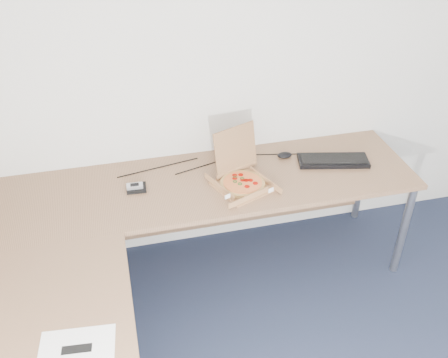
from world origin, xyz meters
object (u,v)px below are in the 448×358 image
object	(u,v)px
desk	(169,239)
wallet	(136,188)
pizza_box	(242,180)
keyboard	(333,161)
drinking_glass	(246,150)

from	to	relation	value
desk	wallet	xyz separation A→B (m)	(-0.12, 0.45, 0.04)
pizza_box	wallet	size ratio (longest dim) A/B	3.04
desk	keyboard	distance (m)	1.21
desk	pizza_box	distance (m)	0.61
drinking_glass	keyboard	size ratio (longest dim) A/B	0.30
keyboard	wallet	distance (m)	1.25
pizza_box	keyboard	distance (m)	0.64
desk	drinking_glass	size ratio (longest dim) A/B	18.60
keyboard	desk	bearing A→B (deg)	-145.60
wallet	drinking_glass	bearing A→B (deg)	16.59
desk	keyboard	bearing A→B (deg)	21.71
drinking_glass	keyboard	distance (m)	0.56
desk	keyboard	xyz separation A→B (m)	(1.12, 0.45, 0.04)
desk	drinking_glass	bearing A→B (deg)	45.93
drinking_glass	pizza_box	bearing A→B (deg)	-111.10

